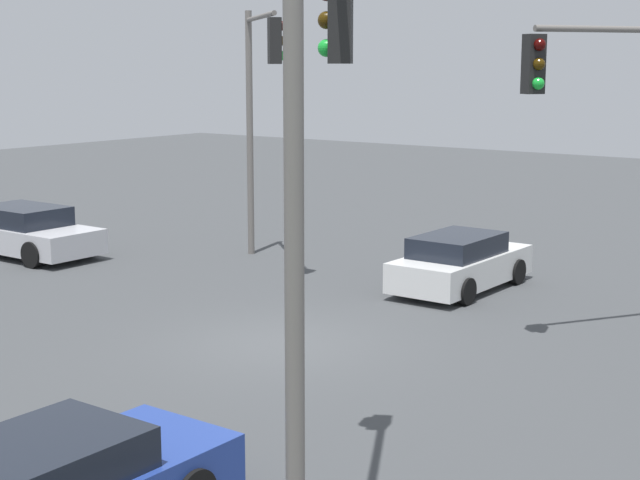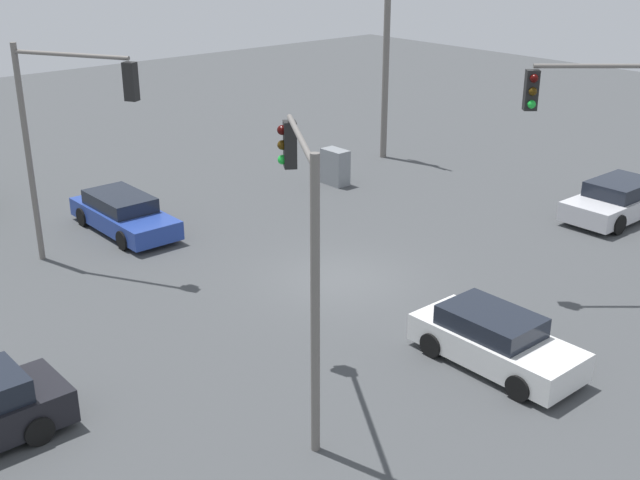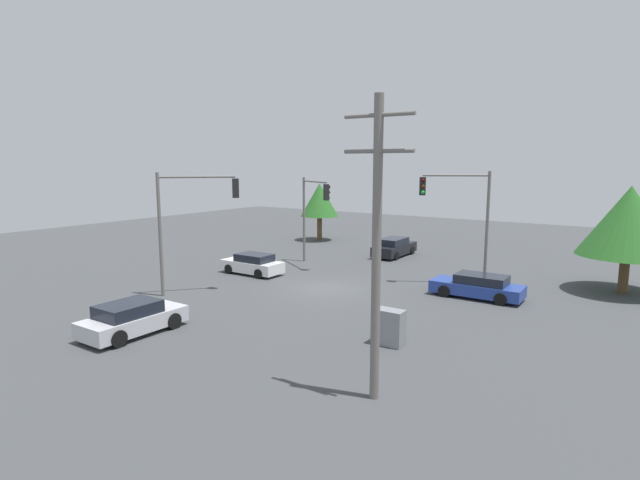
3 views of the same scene
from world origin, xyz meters
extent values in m
plane|color=#424447|center=(0.00, 0.00, 0.00)|extent=(80.00, 80.00, 0.00)
cube|color=black|center=(-1.17, 11.48, 0.54)|extent=(1.73, 4.62, 0.74)
cube|color=black|center=(-1.17, 11.25, 1.17)|extent=(1.53, 2.54, 0.52)
cylinder|color=black|center=(-1.99, 12.91, 0.31)|extent=(0.22, 0.63, 0.63)
cylinder|color=black|center=(-0.34, 12.91, 0.31)|extent=(0.22, 0.63, 0.63)
cylinder|color=black|center=(-1.99, 10.05, 0.31)|extent=(0.22, 0.63, 0.63)
cylinder|color=black|center=(-0.34, 10.05, 0.31)|extent=(0.22, 0.63, 0.63)
cube|color=silver|center=(-6.06, 0.58, 0.51)|extent=(4.11, 1.71, 0.68)
cube|color=black|center=(-5.86, 0.58, 1.09)|extent=(2.26, 1.51, 0.48)
cylinder|color=black|center=(-7.34, -0.23, 0.31)|extent=(0.61, 0.22, 0.61)
cylinder|color=black|center=(-7.34, 1.40, 0.31)|extent=(0.61, 0.22, 0.61)
cylinder|color=black|center=(-4.79, -0.23, 0.31)|extent=(0.61, 0.22, 0.61)
cylinder|color=black|center=(-4.79, 1.40, 0.31)|extent=(0.61, 0.22, 0.61)
cube|color=silver|center=(-2.47, -10.87, 0.53)|extent=(1.90, 4.33, 0.67)
cube|color=black|center=(-2.47, -11.08, 1.12)|extent=(1.67, 2.38, 0.52)
cylinder|color=black|center=(-3.37, -9.52, 0.35)|extent=(0.22, 0.70, 0.70)
cylinder|color=black|center=(-1.57, -9.52, 0.35)|extent=(0.22, 0.70, 0.70)
cylinder|color=black|center=(-3.37, -12.21, 0.35)|extent=(0.22, 0.70, 0.70)
cylinder|color=black|center=(-1.57, -12.21, 0.35)|extent=(0.22, 0.70, 0.70)
cube|color=#233D93|center=(7.76, 2.94, 0.49)|extent=(4.73, 1.77, 0.62)
cube|color=black|center=(8.00, 2.94, 1.03)|extent=(2.60, 1.56, 0.47)
cylinder|color=black|center=(6.29, 2.10, 0.32)|extent=(0.64, 0.22, 0.64)
cylinder|color=black|center=(6.29, 3.78, 0.32)|extent=(0.64, 0.22, 0.64)
cylinder|color=black|center=(9.23, 2.10, 0.32)|extent=(0.64, 0.22, 0.64)
cylinder|color=black|center=(9.23, 3.78, 0.32)|extent=(0.64, 0.22, 0.64)
cylinder|color=slate|center=(-5.77, 5.95, 3.06)|extent=(0.18, 0.18, 6.12)
cylinder|color=slate|center=(-4.12, 4.90, 5.87)|extent=(3.37, 2.19, 0.12)
cube|color=black|center=(-2.46, 3.85, 5.24)|extent=(0.44, 0.42, 1.05)
sphere|color=#360503|center=(-2.37, 4.00, 5.58)|extent=(0.22, 0.22, 0.22)
sphere|color=#392605|center=(-2.37, 4.00, 5.24)|extent=(0.22, 0.22, 0.22)
sphere|color=green|center=(-2.37, 4.00, 4.91)|extent=(0.22, 0.22, 0.22)
cylinder|color=slate|center=(-6.43, -6.22, 3.32)|extent=(0.18, 0.18, 6.63)
cylinder|color=slate|center=(-5.10, -4.69, 6.38)|extent=(2.73, 3.14, 0.12)
cube|color=black|center=(-3.78, -3.16, 5.76)|extent=(0.43, 0.44, 1.05)
sphere|color=#360503|center=(-3.91, -3.04, 6.09)|extent=(0.22, 0.22, 0.22)
sphere|color=#392605|center=(-3.91, -3.04, 5.76)|extent=(0.22, 0.22, 0.22)
sphere|color=green|center=(-3.91, -3.04, 5.42)|extent=(0.22, 0.22, 0.22)
cylinder|color=slate|center=(7.28, 6.08, 3.33)|extent=(0.18, 0.18, 6.66)
cylinder|color=slate|center=(5.63, 5.16, 6.41)|extent=(3.35, 1.96, 0.12)
cube|color=black|center=(3.98, 4.23, 5.79)|extent=(0.43, 0.41, 1.05)
sphere|color=#360503|center=(4.07, 4.08, 6.12)|extent=(0.22, 0.22, 0.22)
sphere|color=#392605|center=(4.07, 4.08, 5.79)|extent=(0.22, 0.22, 0.22)
sphere|color=green|center=(4.07, 4.08, 5.45)|extent=(0.22, 0.22, 0.22)
cylinder|color=slate|center=(8.66, -10.38, 4.52)|extent=(0.28, 0.28, 9.04)
cylinder|color=slate|center=(8.66, -10.38, 8.44)|extent=(2.20, 0.12, 0.12)
cylinder|color=slate|center=(8.66, -10.38, 7.44)|extent=(2.20, 0.12, 0.12)
cube|color=gray|center=(7.06, -6.04, 0.72)|extent=(1.11, 0.65, 1.43)
cylinder|color=brown|center=(-10.47, 14.90, 1.13)|extent=(0.46, 0.46, 2.25)
cone|color=#286623|center=(-10.47, 14.90, 3.77)|extent=(3.51, 3.51, 3.04)
cylinder|color=brown|center=(14.17, 8.51, 1.04)|extent=(0.51, 0.51, 2.07)
cone|color=#286623|center=(14.17, 8.51, 4.00)|extent=(5.13, 5.13, 3.85)
camera|label=1|loc=(13.97, 11.35, 5.29)|focal=55.00mm
camera|label=2|loc=(-15.96, 14.61, 9.79)|focal=45.00mm
camera|label=3|loc=(15.33, -23.19, 7.09)|focal=28.00mm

